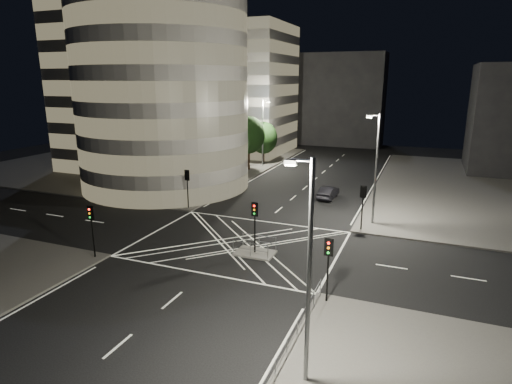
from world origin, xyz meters
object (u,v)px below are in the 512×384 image
at_px(central_island, 255,253).
at_px(sedan, 328,192).
at_px(traffic_signal_nr, 328,258).
at_px(street_lamp_right_near, 308,267).
at_px(traffic_signal_fr, 363,199).
at_px(traffic_signal_nl, 92,222).
at_px(street_lamp_right_far, 376,166).
at_px(traffic_signal_fl, 187,182).
at_px(street_lamp_left_far, 263,131).
at_px(street_lamp_left_near, 205,148).
at_px(traffic_signal_island, 255,218).

relative_size(central_island, sedan, 0.70).
distance_m(traffic_signal_nr, street_lamp_right_near, 7.69).
relative_size(traffic_signal_fr, sedan, 0.94).
distance_m(traffic_signal_nl, street_lamp_right_far, 24.27).
bearing_deg(traffic_signal_fl, traffic_signal_nr, -37.69).
height_order(central_island, street_lamp_left_far, street_lamp_left_far).
bearing_deg(traffic_signal_fr, street_lamp_left_far, 128.17).
relative_size(traffic_signal_fl, traffic_signal_nr, 1.00).
xyz_separation_m(traffic_signal_fr, street_lamp_left_near, (-18.24, 5.20, 2.63)).
bearing_deg(street_lamp_right_near, traffic_signal_fl, 131.24).
xyz_separation_m(traffic_signal_nl, street_lamp_right_far, (18.24, 15.80, 2.63)).
bearing_deg(traffic_signal_nr, street_lamp_right_far, 87.70).
distance_m(central_island, traffic_signal_island, 2.84).
relative_size(traffic_signal_nl, street_lamp_right_far, 0.40).
bearing_deg(traffic_signal_island, street_lamp_right_far, 54.70).
bearing_deg(traffic_signal_nl, street_lamp_left_far, 90.99).
distance_m(traffic_signal_island, street_lamp_right_far, 13.13).
relative_size(traffic_signal_fr, traffic_signal_nr, 1.00).
bearing_deg(sedan, traffic_signal_nr, 106.12).
bearing_deg(central_island, traffic_signal_fr, 50.67).
relative_size(traffic_signal_fr, street_lamp_left_near, 0.40).
relative_size(traffic_signal_nr, street_lamp_right_far, 0.40).
xyz_separation_m(traffic_signal_fr, traffic_signal_nr, (0.00, -13.60, 0.00)).
xyz_separation_m(central_island, traffic_signal_nr, (6.80, -5.30, 2.84)).
relative_size(traffic_signal_fl, sedan, 0.94).
bearing_deg(central_island, street_lamp_left_far, 109.95).
bearing_deg(traffic_signal_fr, central_island, -129.33).
distance_m(street_lamp_left_far, street_lamp_right_near, 47.88).
bearing_deg(traffic_signal_nr, street_lamp_left_far, 116.36).
bearing_deg(traffic_signal_fl, street_lamp_left_far, 91.57).
bearing_deg(traffic_signal_fr, traffic_signal_nr, -90.00).
distance_m(street_lamp_left_far, street_lamp_right_far, 28.23).
bearing_deg(street_lamp_right_near, traffic_signal_fr, 91.75).
bearing_deg(street_lamp_right_far, traffic_signal_fl, -173.12).
height_order(central_island, traffic_signal_island, traffic_signal_island).
bearing_deg(street_lamp_left_near, street_lamp_right_near, -54.03).
bearing_deg(central_island, sedan, 84.48).
bearing_deg(sedan, central_island, 88.19).
bearing_deg(traffic_signal_nl, street_lamp_left_near, 91.94).
height_order(traffic_signal_fr, street_lamp_right_far, street_lamp_right_far).
height_order(traffic_signal_fl, street_lamp_right_near, street_lamp_right_near).
xyz_separation_m(traffic_signal_fl, traffic_signal_island, (10.80, -8.30, 0.00)).
bearing_deg(street_lamp_right_far, street_lamp_right_near, -90.00).
bearing_deg(street_lamp_right_far, street_lamp_left_far, 131.94).
distance_m(street_lamp_left_near, street_lamp_right_far, 19.11).
bearing_deg(traffic_signal_fl, traffic_signal_island, -37.54).
xyz_separation_m(traffic_signal_island, sedan, (1.72, 17.80, -2.21)).
height_order(street_lamp_left_far, street_lamp_right_far, same).
bearing_deg(traffic_signal_island, traffic_signal_nr, -37.93).
bearing_deg(street_lamp_right_far, traffic_signal_nl, -139.09).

